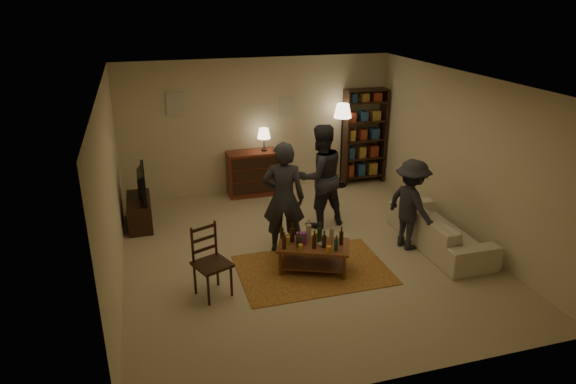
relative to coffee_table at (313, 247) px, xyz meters
name	(u,v)px	position (x,y,z in m)	size (l,w,h in m)	color
floor	(303,253)	(0.03, 0.56, -0.39)	(6.00, 6.00, 0.00)	#C6B793
room_shell	(225,105)	(-0.62, 3.54, 1.43)	(6.00, 6.00, 6.00)	beige
rug	(313,270)	(0.01, -0.01, -0.38)	(2.20, 1.50, 0.01)	brown
coffee_table	(313,247)	(0.00, 0.00, 0.00)	(1.18, 0.94, 0.77)	brown
dining_chair	(209,258)	(-1.54, -0.20, 0.15)	(0.58, 0.58, 1.02)	black
tv_stand	(139,205)	(-2.41, 2.36, 0.00)	(0.40, 1.00, 1.06)	black
dresser	(253,172)	(-0.16, 3.27, 0.09)	(1.00, 0.50, 1.36)	maroon
bookshelf	(364,136)	(2.28, 3.34, 0.65)	(0.90, 0.34, 2.02)	black
floor_lamp	(342,117)	(1.72, 3.21, 1.12)	(0.36, 0.36, 1.77)	black
sofa	(440,229)	(2.23, 0.16, -0.08)	(2.08, 0.81, 0.61)	beige
person_left	(284,198)	(-0.24, 0.72, 0.52)	(0.66, 0.43, 1.81)	#25262D
person_right	(320,176)	(0.63, 1.49, 0.53)	(0.89, 0.69, 1.83)	#282830
person_by_sofa	(411,205)	(1.73, 0.27, 0.35)	(0.96, 0.55, 1.48)	#25262C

